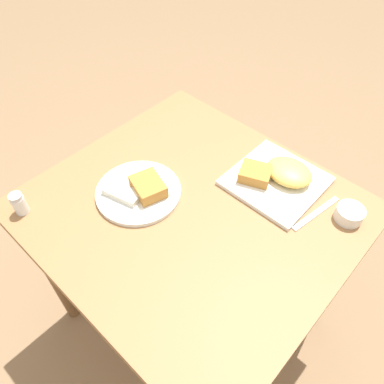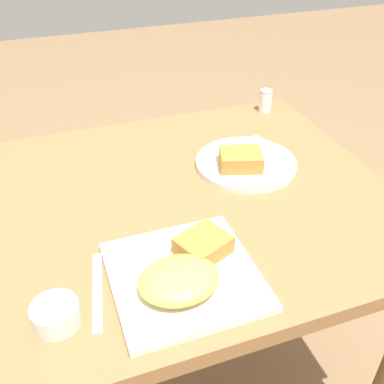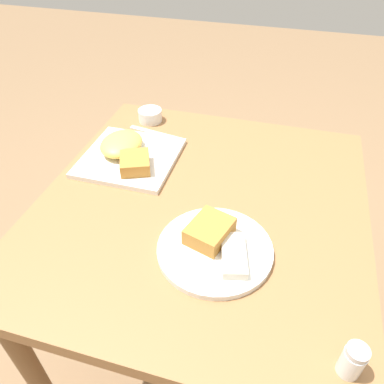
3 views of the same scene
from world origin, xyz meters
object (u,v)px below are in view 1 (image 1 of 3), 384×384
at_px(plate_square_near, 278,177).
at_px(butter_knife, 316,213).
at_px(plate_oval_far, 139,191).
at_px(salt_shaker, 20,205).
at_px(sauce_ramekin, 350,214).

bearing_deg(plate_square_near, butter_knife, 169.04).
bearing_deg(plate_oval_far, salt_shaker, 54.19).
xyz_separation_m(plate_square_near, sauce_ramekin, (-0.23, -0.02, -0.00)).
bearing_deg(plate_square_near, salt_shaker, 51.91).
xyz_separation_m(plate_oval_far, sauce_ramekin, (-0.49, -0.34, 0.01)).
bearing_deg(plate_oval_far, sauce_ramekin, -145.71).
xyz_separation_m(plate_oval_far, salt_shaker, (0.20, 0.27, 0.01)).
bearing_deg(sauce_ramekin, plate_square_near, 4.13).
bearing_deg(sauce_ramekin, butter_knife, 32.01).
distance_m(plate_square_near, sauce_ramekin, 0.23).
relative_size(salt_shaker, butter_knife, 0.37).
distance_m(plate_square_near, butter_knife, 0.16).
bearing_deg(plate_oval_far, plate_square_near, -129.91).
distance_m(salt_shaker, butter_knife, 0.84).
xyz_separation_m(salt_shaker, butter_knife, (-0.62, -0.56, -0.03)).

